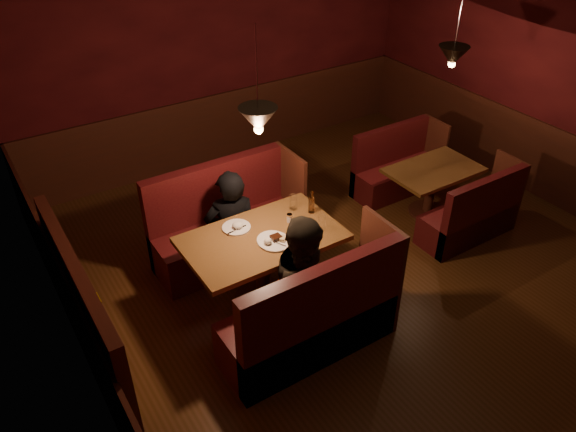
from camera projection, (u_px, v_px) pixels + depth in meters
room at (361, 206)px, 5.46m from camera, size 6.02×7.02×2.92m
main_table at (264, 251)px, 5.56m from camera, size 1.53×0.93×1.07m
main_bench_far at (226, 229)px, 6.32m from camera, size 1.69×0.60×1.15m
main_bench_near at (315, 323)px, 5.11m from camera, size 1.69×0.60×1.15m
second_table at (432, 180)px, 7.00m from camera, size 1.14×0.73×0.64m
second_bench_far at (395, 170)px, 7.59m from camera, size 1.26×0.47×0.90m
second_bench_near at (473, 218)px, 6.64m from camera, size 1.26×0.47×0.90m
diner_a at (230, 209)px, 5.88m from camera, size 0.67×0.54×1.60m
diner_b at (307, 264)px, 5.07m from camera, size 0.96×0.84×1.67m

